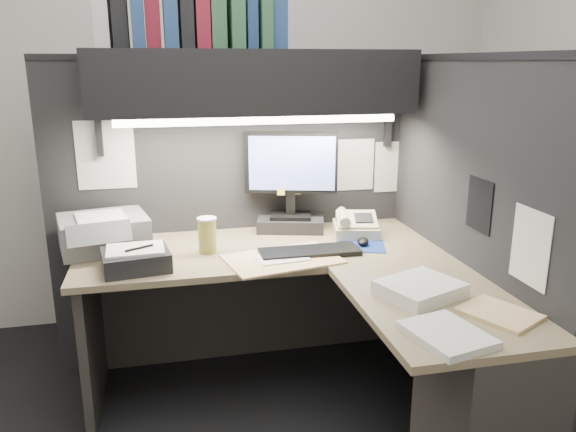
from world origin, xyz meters
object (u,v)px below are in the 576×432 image
Objects in this scene: keyboard at (310,252)px; telephone at (356,226)px; monitor at (291,192)px; printer at (104,232)px; overhead_shelf at (255,82)px; notebook_stack at (136,260)px; desk at (360,349)px; coffee_cup at (207,236)px.

keyboard is 2.01× the size of telephone.
monitor reaches higher than keyboard.
overhead_shelf is at bearing -8.74° from printer.
monitor is at bearing 28.45° from notebook_stack.
telephone reaches higher than desk.
printer is at bearing 160.62° from coffee_cup.
keyboard is at bearing 105.15° from desk.
telephone is (0.20, 0.65, 0.33)m from desk.
telephone is at bearing 38.11° from keyboard.
desk is at bearing -94.44° from telephone.
overhead_shelf is at bearing -178.74° from telephone.
overhead_shelf is at bearing -148.67° from monitor.
telephone reaches higher than notebook_stack.
overhead_shelf is 0.85m from keyboard.
monitor reaches higher than printer.
keyboard is 0.40m from telephone.
notebook_stack is at bearing -148.03° from overhead_shelf.
notebook_stack is at bearing -136.44° from monitor.
overhead_shelf is at bearing 31.97° from notebook_stack.
coffee_cup is 0.36m from notebook_stack.
overhead_shelf is 1.02m from printer.
keyboard is at bearing 1.79° from notebook_stack.
telephone is (0.31, -0.16, -0.16)m from monitor.
overhead_shelf is 9.83× the size of coffee_cup.
desk is 6.15× the size of notebook_stack.
overhead_shelf reaches higher than monitor.
monitor reaches higher than coffee_cup.
desk is 1.33m from overhead_shelf.
telephone is (0.31, 0.24, 0.03)m from keyboard.
coffee_cup is 0.40× the size of printer.
printer is at bearing -158.72° from monitor.
monitor is 2.24× the size of telephone.
keyboard is at bearing -29.88° from printer.
keyboard is 1.69× the size of notebook_stack.
printer reaches higher than desk.
desk is 3.27× the size of monitor.
coffee_cup is at bearing 25.85° from notebook_stack.
overhead_shelf is at bearing 111.79° from desk.
printer reaches higher than telephone.
notebook_stack reaches higher than keyboard.
notebook_stack is (0.16, -0.32, -0.04)m from printer.
overhead_shelf is 5.61× the size of notebook_stack.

